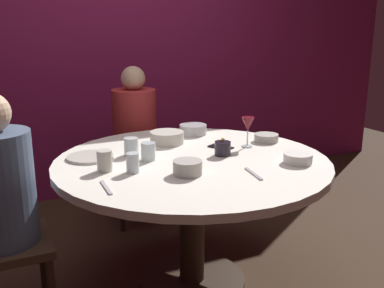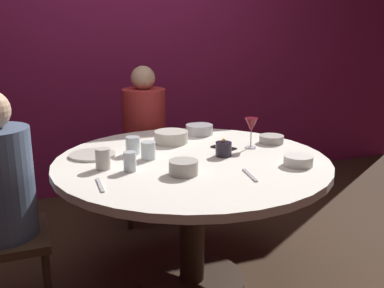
{
  "view_description": "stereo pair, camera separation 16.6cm",
  "coord_description": "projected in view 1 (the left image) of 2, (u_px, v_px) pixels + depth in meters",
  "views": [
    {
      "loc": [
        -0.95,
        -2.01,
        1.41
      ],
      "look_at": [
        0.0,
        0.0,
        0.82
      ],
      "focal_mm": 40.96,
      "sensor_mm": 36.0,
      "label": 1
    },
    {
      "loc": [
        -0.8,
        -2.07,
        1.41
      ],
      "look_at": [
        0.0,
        0.0,
        0.82
      ],
      "focal_mm": 40.96,
      "sensor_mm": 36.0,
      "label": 2
    }
  ],
  "objects": [
    {
      "name": "back_wall",
      "position": [
        106.0,
        42.0,
        3.65
      ],
      "size": [
        6.0,
        0.1,
        2.6
      ],
      "primitive_type": "cube",
      "color": "maroon",
      "rests_on": "ground"
    },
    {
      "name": "dinner_plate",
      "position": [
        90.0,
        157.0,
        2.32
      ],
      "size": [
        0.25,
        0.25,
        0.01
      ],
      "primitive_type": "cylinder",
      "color": "beige",
      "rests_on": "dining_table"
    },
    {
      "name": "bowl_salad_center",
      "position": [
        298.0,
        158.0,
        2.24
      ],
      "size": [
        0.15,
        0.15,
        0.05
      ],
      "primitive_type": "cylinder",
      "color": "silver",
      "rests_on": "dining_table"
    },
    {
      "name": "wine_glass",
      "position": [
        248.0,
        125.0,
        2.52
      ],
      "size": [
        0.08,
        0.08,
        0.18
      ],
      "color": "silver",
      "rests_on": "dining_table"
    },
    {
      "name": "fork_near_plate",
      "position": [
        106.0,
        187.0,
        1.89
      ],
      "size": [
        0.02,
        0.18,
        0.01
      ],
      "primitive_type": "cube",
      "rotation": [
        0.0,
        0.0,
        -0.03
      ],
      "color": "#B7B7BC",
      "rests_on": "dining_table"
    },
    {
      "name": "bowl_serving_large",
      "position": [
        193.0,
        129.0,
        2.84
      ],
      "size": [
        0.18,
        0.18,
        0.06
      ],
      "primitive_type": "cylinder",
      "color": "#B7B7BC",
      "rests_on": "dining_table"
    },
    {
      "name": "cup_by_left_diner",
      "position": [
        131.0,
        147.0,
        2.37
      ],
      "size": [
        0.08,
        0.08,
        0.1
      ],
      "primitive_type": "cylinder",
      "color": "silver",
      "rests_on": "dining_table"
    },
    {
      "name": "cup_near_candle",
      "position": [
        148.0,
        151.0,
        2.28
      ],
      "size": [
        0.08,
        0.08,
        0.09
      ],
      "primitive_type": "cylinder",
      "color": "silver",
      "rests_on": "dining_table"
    },
    {
      "name": "cup_by_right_diner",
      "position": [
        105.0,
        161.0,
        2.11
      ],
      "size": [
        0.07,
        0.07,
        0.1
      ],
      "primitive_type": "cylinder",
      "color": "beige",
      "rests_on": "dining_table"
    },
    {
      "name": "cell_phone",
      "position": [
        221.0,
        147.0,
        2.53
      ],
      "size": [
        0.13,
        0.16,
        0.01
      ],
      "primitive_type": "cube",
      "rotation": [
        0.0,
        0.0,
        0.47
      ],
      "color": "black",
      "rests_on": "dining_table"
    },
    {
      "name": "cup_center_front",
      "position": [
        133.0,
        163.0,
        2.09
      ],
      "size": [
        0.06,
        0.06,
        0.1
      ],
      "primitive_type": "cylinder",
      "color": "silver",
      "rests_on": "dining_table"
    },
    {
      "name": "seated_diner_back",
      "position": [
        135.0,
        127.0,
        3.18
      ],
      "size": [
        0.4,
        0.4,
        1.15
      ],
      "rotation": [
        0.0,
        0.0,
        4.71
      ],
      "color": "#3F2D1E",
      "rests_on": "ground"
    },
    {
      "name": "bowl_sauce_side",
      "position": [
        168.0,
        137.0,
        2.62
      ],
      "size": [
        0.2,
        0.2,
        0.07
      ],
      "primitive_type": "cylinder",
      "color": "beige",
      "rests_on": "dining_table"
    },
    {
      "name": "dining_table",
      "position": [
        192.0,
        183.0,
        2.36
      ],
      "size": [
        1.45,
        1.45,
        0.74
      ],
      "color": "silver",
      "rests_on": "ground"
    },
    {
      "name": "knife_near_plate",
      "position": [
        254.0,
        174.0,
        2.07
      ],
      "size": [
        0.04,
        0.18,
        0.01
      ],
      "primitive_type": "cube",
      "rotation": [
        0.0,
        0.0,
        -0.15
      ],
      "color": "#B7B7BC",
      "rests_on": "dining_table"
    },
    {
      "name": "bowl_small_white",
      "position": [
        266.0,
        138.0,
        2.66
      ],
      "size": [
        0.15,
        0.15,
        0.05
      ],
      "primitive_type": "cylinder",
      "color": "#B2ADA3",
      "rests_on": "dining_table"
    },
    {
      "name": "bowl_rice_portion",
      "position": [
        188.0,
        168.0,
        2.06
      ],
      "size": [
        0.14,
        0.14,
        0.07
      ],
      "primitive_type": "cylinder",
      "color": "#B2ADA3",
      "rests_on": "dining_table"
    },
    {
      "name": "candle_holder",
      "position": [
        223.0,
        148.0,
        2.37
      ],
      "size": [
        0.09,
        0.09,
        0.1
      ],
      "color": "black",
      "rests_on": "dining_table"
    },
    {
      "name": "ground_plane",
      "position": [
        192.0,
        282.0,
        2.51
      ],
      "size": [
        8.0,
        8.0,
        0.0
      ],
      "primitive_type": "plane",
      "color": "#382619"
    }
  ]
}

